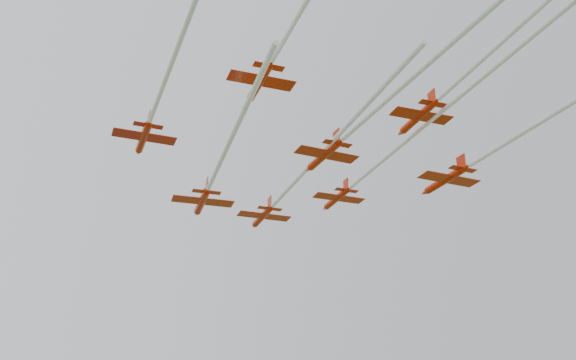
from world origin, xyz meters
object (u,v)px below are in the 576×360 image
jet_lead (292,185)px  jet_row3_left (174,59)px  jet_row3_right (500,147)px  jet_row4_left (294,24)px  jet_row3_mid (361,122)px  jet_row2_left (214,176)px  jet_row2_right (385,158)px  jet_row4_right (470,70)px

jet_lead → jet_row3_left: size_ratio=0.93×
jet_row3_left → jet_row3_right: bearing=10.0°
jet_row3_right → jet_row4_left: (-38.58, -7.28, 0.90)m
jet_row3_mid → jet_row3_right: jet_row3_right is taller
jet_lead → jet_row2_left: jet_lead is taller
jet_row2_right → jet_row4_left: 34.54m
jet_row4_left → jet_row3_mid: bearing=46.0°
jet_row3_mid → jet_row4_right: 15.78m
jet_row3_left → jet_row2_left: bearing=66.7°
jet_lead → jet_row4_right: jet_row4_right is taller
jet_lead → jet_row4_left: 41.09m
jet_row3_right → jet_row3_mid: bearing=176.4°
jet_row2_left → jet_row3_left: jet_row3_left is taller
jet_row2_right → jet_row4_left: size_ratio=1.30×
jet_lead → jet_row2_left: 16.07m
jet_row2_left → jet_row3_right: 40.36m
jet_row3_right → jet_row4_left: bearing=-160.4°
jet_row3_right → jet_row4_left: jet_row4_left is taller
jet_lead → jet_row3_right: size_ratio=1.11×
jet_row2_right → jet_row3_right: jet_row2_right is taller
jet_row3_mid → jet_row3_right: (20.73, -4.60, -0.04)m
jet_row3_mid → jet_row4_right: (3.84, -15.28, 0.81)m
jet_row2_left → jet_row2_right: 25.15m
jet_row3_left → jet_row4_left: bearing=-29.4°
jet_row2_right → jet_row4_right: jet_row4_right is taller
jet_row2_left → jet_row3_right: bearing=-21.2°
jet_lead → jet_row2_left: (-15.34, -3.58, -3.21)m
jet_row3_mid → jet_row4_right: jet_row4_right is taller
jet_row3_right → jet_lead: bearing=130.4°
jet_row4_left → jet_lead: bearing=70.6°
jet_row3_right → jet_row4_right: (-16.88, -10.68, 0.85)m
jet_row3_left → jet_row3_mid: bearing=18.8°
jet_lead → jet_row2_right: size_ratio=0.98×
jet_row2_left → jet_row3_left: 28.15m
jet_row4_left → jet_row2_right: bearing=47.2°
jet_row2_right → jet_row4_right: bearing=-94.8°
jet_row2_left → jet_row3_right: (32.28, -24.06, 2.88)m
jet_row3_right → jet_row3_left: bearing=-172.0°
jet_lead → jet_row3_mid: bearing=-87.1°
jet_row3_mid → jet_lead: bearing=88.8°
jet_row3_mid → jet_row3_left: bearing=-163.9°
jet_row3_mid → jet_row4_left: (-17.85, -11.89, 0.86)m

